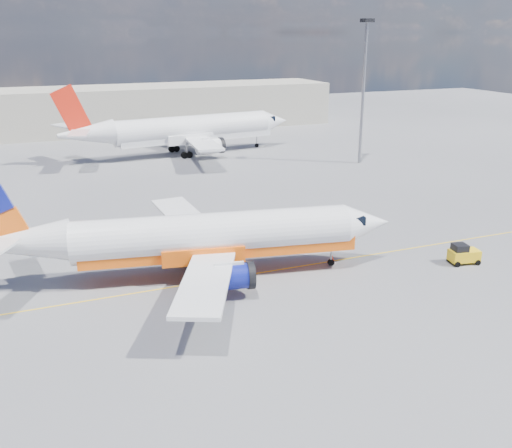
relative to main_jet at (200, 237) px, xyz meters
name	(u,v)px	position (x,y,z in m)	size (l,w,h in m)	color
ground	(297,285)	(6.04, -4.06, -3.14)	(240.00, 240.00, 0.00)	#5A5A5F
taxi_line	(280,270)	(6.04, -1.06, -3.13)	(70.00, 0.15, 0.01)	yellow
terminal_main	(148,108)	(11.04, 70.94, 0.86)	(70.00, 14.00, 8.00)	#A8A190
main_jet	(200,237)	(0.00, 0.00, 0.00)	(31.20, 24.20, 9.42)	white
second_jet	(186,130)	(11.13, 44.55, 0.55)	(36.48, 28.68, 11.06)	white
gse_tug	(463,254)	(20.11, -5.35, -2.36)	(2.51, 1.80, 1.65)	black
traffic_cone	(332,259)	(10.53, -1.30, -2.83)	(0.45, 0.45, 0.63)	white
floodlight_mast	(364,79)	(32.14, 29.60, 8.41)	(1.41, 1.41, 19.27)	gray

